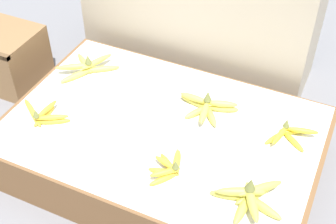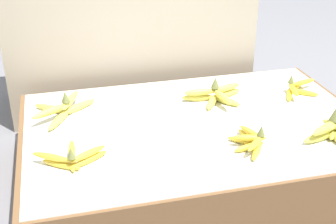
# 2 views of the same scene
# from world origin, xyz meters

# --- Properties ---
(ground_plane) EXTENTS (10.00, 10.00, 0.00)m
(ground_plane) POSITION_xyz_m (0.00, 0.00, 0.00)
(ground_plane) COLOR slate
(display_platform) EXTENTS (1.27, 0.84, 0.22)m
(display_platform) POSITION_xyz_m (0.00, 0.00, 0.11)
(display_platform) COLOR brown
(display_platform) RESTS_ON ground_plane
(back_vendor_table) EXTENTS (1.14, 0.44, 0.76)m
(back_vendor_table) POSITION_xyz_m (-0.12, 0.72, 0.38)
(back_vendor_table) COLOR tan
(back_vendor_table) RESTS_ON ground_plane
(banana_bunch_front_left) EXTENTS (0.24, 0.15, 0.08)m
(banana_bunch_front_left) POSITION_xyz_m (-0.46, -0.17, 0.24)
(banana_bunch_front_left) COLOR gold
(banana_bunch_front_left) RESTS_ON display_platform
(banana_bunch_front_midright) EXTENTS (0.12, 0.21, 0.08)m
(banana_bunch_front_midright) POSITION_xyz_m (0.13, -0.21, 0.24)
(banana_bunch_front_midright) COLOR gold
(banana_bunch_front_midright) RESTS_ON display_platform
(banana_bunch_front_right) EXTENTS (0.27, 0.23, 0.11)m
(banana_bunch_front_right) POSITION_xyz_m (0.43, -0.22, 0.25)
(banana_bunch_front_right) COLOR gold
(banana_bunch_front_right) RESTS_ON display_platform
(banana_bunch_middle_left) EXTENTS (0.25, 0.26, 0.10)m
(banana_bunch_middle_left) POSITION_xyz_m (-0.47, 0.19, 0.25)
(banana_bunch_middle_left) COLOR #DBCC4C
(banana_bunch_middle_left) RESTS_ON display_platform
(banana_bunch_middle_midright) EXTENTS (0.26, 0.19, 0.10)m
(banana_bunch_middle_midright) POSITION_xyz_m (0.13, 0.16, 0.25)
(banana_bunch_middle_midright) COLOR #DBCC4C
(banana_bunch_middle_midright) RESTS_ON display_platform
(banana_bunch_middle_right) EXTENTS (0.19, 0.17, 0.08)m
(banana_bunch_middle_right) POSITION_xyz_m (0.48, 0.15, 0.24)
(banana_bunch_middle_right) COLOR yellow
(banana_bunch_middle_right) RESTS_ON display_platform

